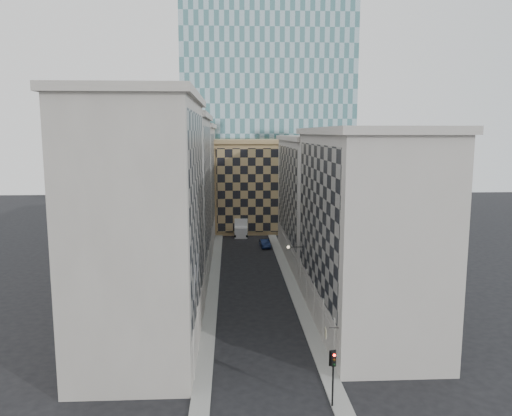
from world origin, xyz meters
name	(u,v)px	position (x,y,z in m)	size (l,w,h in m)	color
ground	(269,396)	(0.00, 0.00, 0.00)	(260.00, 260.00, 0.00)	black
sidewalk_west	(214,282)	(-5.25, 30.00, 0.07)	(1.50, 100.00, 0.15)	gray
sidewalk_east	(290,281)	(5.25, 30.00, 0.07)	(1.50, 100.00, 0.15)	gray
bldg_left_a	(146,222)	(-10.88, 11.00, 11.82)	(10.80, 22.80, 23.70)	#A49D93
bldg_left_b	(173,197)	(-10.88, 33.00, 11.32)	(10.80, 22.80, 22.70)	gray
bldg_left_c	(187,185)	(-10.88, 55.00, 10.83)	(10.80, 22.80, 21.70)	#A49D93
bldg_right_a	(362,227)	(10.88, 15.00, 10.32)	(10.80, 26.80, 20.70)	#B3ACA4
bldg_right_b	(317,199)	(10.89, 42.00, 9.85)	(10.80, 28.80, 19.70)	#B3ACA4
tan_block	(254,185)	(2.00, 67.90, 9.44)	(16.80, 14.80, 18.80)	tan
church_tower	(242,103)	(0.00, 82.00, 26.95)	(7.20, 7.20, 51.50)	#2E2824
flagpoles_left	(196,275)	(-5.90, 6.00, 8.00)	(0.10, 6.33, 2.33)	gray
bracket_lamp	(290,247)	(4.38, 24.00, 6.20)	(1.98, 0.36, 0.36)	black
traffic_light	(333,367)	(4.55, -1.83, 3.22)	(0.54, 0.50, 4.29)	black
box_truck	(241,228)	(-0.84, 61.46, 1.52)	(2.78, 6.43, 3.49)	silver
dark_car	(265,243)	(3.13, 50.63, 0.73)	(1.53, 4.40, 1.45)	#101C3D
shop_sign	(326,333)	(4.96, 3.00, 3.83)	(1.19, 0.75, 0.83)	black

